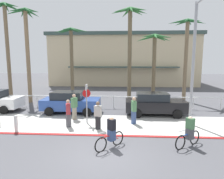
{
  "coord_description": "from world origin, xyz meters",
  "views": [
    {
      "loc": [
        0.91,
        -8.3,
        4.15
      ],
      "look_at": [
        0.03,
        6.0,
        1.99
      ],
      "focal_mm": 32.37,
      "sensor_mm": 36.0,
      "label": 1
    }
  ],
  "objects_px": {
    "streetlight_curb": "(195,57)",
    "pedestrian_2": "(74,108)",
    "bollard_0": "(16,123)",
    "palm_tree_2": "(26,33)",
    "cyclist_blue_0": "(189,132)",
    "pedestrian_1": "(134,112)",
    "palm_tree_5": "(155,50)",
    "pedestrian_0": "(98,117)",
    "palm_tree_4": "(130,31)",
    "palm_tree_1": "(6,30)",
    "palm_tree_3": "(71,45)",
    "cyclist_red_1": "(111,134)",
    "stop_sign_bike_lane": "(87,98)",
    "car_black_2": "(155,104)",
    "pedestrian_3": "(68,114)",
    "car_blue_1": "(70,102)",
    "palm_tree_6": "(186,42)"
  },
  "relations": [
    {
      "from": "bollard_0",
      "to": "pedestrian_3",
      "type": "bearing_deg",
      "value": 20.49
    },
    {
      "from": "palm_tree_3",
      "to": "cyclist_red_1",
      "type": "xyz_separation_m",
      "value": [
        4.94,
        -12.03,
        -4.86
      ]
    },
    {
      "from": "palm_tree_4",
      "to": "pedestrian_2",
      "type": "height_order",
      "value": "palm_tree_4"
    },
    {
      "from": "car_blue_1",
      "to": "pedestrian_1",
      "type": "xyz_separation_m",
      "value": [
        4.78,
        -2.37,
        -0.05
      ]
    },
    {
      "from": "car_black_2",
      "to": "palm_tree_4",
      "type": "bearing_deg",
      "value": 116.87
    },
    {
      "from": "palm_tree_2",
      "to": "palm_tree_6",
      "type": "height_order",
      "value": "palm_tree_2"
    },
    {
      "from": "streetlight_curb",
      "to": "cyclist_red_1",
      "type": "height_order",
      "value": "streetlight_curb"
    },
    {
      "from": "bollard_0",
      "to": "streetlight_curb",
      "type": "bearing_deg",
      "value": 9.77
    },
    {
      "from": "palm_tree_1",
      "to": "palm_tree_6",
      "type": "height_order",
      "value": "palm_tree_1"
    },
    {
      "from": "pedestrian_1",
      "to": "pedestrian_3",
      "type": "xyz_separation_m",
      "value": [
        -4.03,
        -0.84,
        -0.03
      ]
    },
    {
      "from": "car_black_2",
      "to": "pedestrian_1",
      "type": "height_order",
      "value": "pedestrian_1"
    },
    {
      "from": "pedestrian_1",
      "to": "palm_tree_4",
      "type": "bearing_deg",
      "value": 91.84
    },
    {
      "from": "palm_tree_2",
      "to": "cyclist_blue_0",
      "type": "bearing_deg",
      "value": -37.29
    },
    {
      "from": "palm_tree_1",
      "to": "palm_tree_5",
      "type": "bearing_deg",
      "value": -4.16
    },
    {
      "from": "palm_tree_2",
      "to": "pedestrian_0",
      "type": "relative_size",
      "value": 5.21
    },
    {
      "from": "streetlight_curb",
      "to": "palm_tree_1",
      "type": "bearing_deg",
      "value": 154.73
    },
    {
      "from": "palm_tree_1",
      "to": "pedestrian_0",
      "type": "relative_size",
      "value": 5.72
    },
    {
      "from": "palm_tree_4",
      "to": "palm_tree_3",
      "type": "bearing_deg",
      "value": 156.44
    },
    {
      "from": "streetlight_curb",
      "to": "palm_tree_4",
      "type": "relative_size",
      "value": 0.87
    },
    {
      "from": "bollard_0",
      "to": "palm_tree_1",
      "type": "height_order",
      "value": "palm_tree_1"
    },
    {
      "from": "streetlight_curb",
      "to": "pedestrian_2",
      "type": "xyz_separation_m",
      "value": [
        -7.65,
        0.81,
        -3.44
      ]
    },
    {
      "from": "bollard_0",
      "to": "palm_tree_2",
      "type": "xyz_separation_m",
      "value": [
        -2.94,
        7.94,
        5.98
      ]
    },
    {
      "from": "pedestrian_2",
      "to": "palm_tree_3",
      "type": "bearing_deg",
      "value": 105.43
    },
    {
      "from": "car_black_2",
      "to": "pedestrian_0",
      "type": "xyz_separation_m",
      "value": [
        -3.8,
        -3.35,
        -0.09
      ]
    },
    {
      "from": "bollard_0",
      "to": "streetlight_curb",
      "type": "height_order",
      "value": "streetlight_curb"
    },
    {
      "from": "pedestrian_0",
      "to": "streetlight_curb",
      "type": "bearing_deg",
      "value": 10.63
    },
    {
      "from": "pedestrian_0",
      "to": "pedestrian_2",
      "type": "xyz_separation_m",
      "value": [
        -1.89,
        1.89,
        0.05
      ]
    },
    {
      "from": "streetlight_curb",
      "to": "pedestrian_0",
      "type": "distance_m",
      "value": 6.82
    },
    {
      "from": "palm_tree_4",
      "to": "stop_sign_bike_lane",
      "type": "bearing_deg",
      "value": -116.0
    },
    {
      "from": "pedestrian_1",
      "to": "pedestrian_2",
      "type": "distance_m",
      "value": 4.12
    },
    {
      "from": "stop_sign_bike_lane",
      "to": "palm_tree_1",
      "type": "relative_size",
      "value": 0.26
    },
    {
      "from": "palm_tree_1",
      "to": "bollard_0",
      "type": "bearing_deg",
      "value": -58.83
    },
    {
      "from": "stop_sign_bike_lane",
      "to": "streetlight_curb",
      "type": "xyz_separation_m",
      "value": [
        6.63,
        -0.03,
        2.6
      ]
    },
    {
      "from": "pedestrian_2",
      "to": "pedestrian_1",
      "type": "bearing_deg",
      "value": -10.12
    },
    {
      "from": "palm_tree_1",
      "to": "stop_sign_bike_lane",
      "type": "bearing_deg",
      "value": -38.67
    },
    {
      "from": "bollard_0",
      "to": "pedestrian_0",
      "type": "xyz_separation_m",
      "value": [
        4.64,
        0.71,
        0.27
      ]
    },
    {
      "from": "car_blue_1",
      "to": "cyclist_blue_0",
      "type": "xyz_separation_m",
      "value": [
        7.26,
        -5.62,
        -0.18
      ]
    },
    {
      "from": "palm_tree_1",
      "to": "cyclist_red_1",
      "type": "distance_m",
      "value": 17.03
    },
    {
      "from": "pedestrian_0",
      "to": "palm_tree_6",
      "type": "bearing_deg",
      "value": 49.32
    },
    {
      "from": "palm_tree_5",
      "to": "pedestrian_0",
      "type": "bearing_deg",
      "value": -119.43
    },
    {
      "from": "pedestrian_3",
      "to": "car_black_2",
      "type": "bearing_deg",
      "value": 28.07
    },
    {
      "from": "pedestrian_1",
      "to": "car_black_2",
      "type": "bearing_deg",
      "value": 53.09
    },
    {
      "from": "cyclist_red_1",
      "to": "pedestrian_2",
      "type": "distance_m",
      "value": 5.19
    },
    {
      "from": "palm_tree_3",
      "to": "cyclist_red_1",
      "type": "distance_m",
      "value": 13.88
    },
    {
      "from": "stop_sign_bike_lane",
      "to": "cyclist_red_1",
      "type": "relative_size",
      "value": 1.71
    },
    {
      "from": "bollard_0",
      "to": "cyclist_blue_0",
      "type": "distance_m",
      "value": 9.38
    },
    {
      "from": "car_blue_1",
      "to": "pedestrian_2",
      "type": "relative_size",
      "value": 2.46
    },
    {
      "from": "car_blue_1",
      "to": "pedestrian_2",
      "type": "xyz_separation_m",
      "value": [
        0.73,
        -1.65,
        -0.03
      ]
    },
    {
      "from": "cyclist_blue_0",
      "to": "pedestrian_1",
      "type": "bearing_deg",
      "value": 127.43
    },
    {
      "from": "cyclist_red_1",
      "to": "pedestrian_3",
      "type": "height_order",
      "value": "pedestrian_3"
    }
  ]
}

